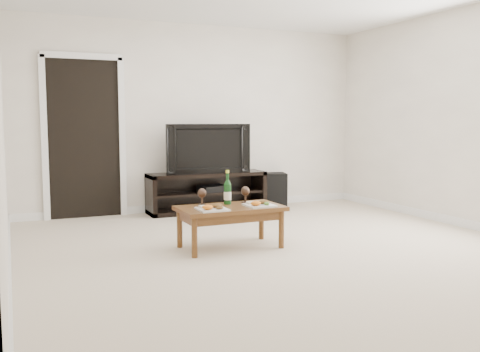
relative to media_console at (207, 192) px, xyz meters
name	(u,v)px	position (x,y,z in m)	size (l,w,h in m)	color
floor	(290,253)	(-0.05, -2.50, -0.28)	(5.50, 5.50, 0.00)	beige
back_wall	(196,118)	(-0.05, 0.27, 1.02)	(5.00, 0.04, 2.60)	white
doorway	(84,139)	(-1.60, 0.24, 0.75)	(0.90, 0.02, 2.05)	black
media_console	(207,192)	(0.00, 0.00, 0.00)	(1.65, 0.45, 0.55)	black
television	(207,148)	(0.00, 0.00, 0.61)	(1.17, 0.15, 0.67)	black
av_receiver	(214,188)	(0.10, -0.01, 0.05)	(0.40, 0.30, 0.08)	black
subwoofer	(275,189)	(1.11, 0.10, -0.03)	(0.33, 0.33, 0.49)	black
coffee_table	(230,227)	(-0.51, -2.08, -0.07)	(1.04, 0.57, 0.42)	brown
plate_left	(212,207)	(-0.75, -2.22, 0.18)	(0.27, 0.27, 0.07)	white
plate_right	(259,203)	(-0.23, -2.18, 0.18)	(0.27, 0.27, 0.07)	white
wine_bottle	(227,187)	(-0.48, -1.94, 0.32)	(0.07, 0.07, 0.35)	#0F3A13
goblet_left	(202,197)	(-0.73, -1.88, 0.23)	(0.09, 0.09, 0.17)	#35261D
goblet_right	(245,194)	(-0.27, -1.91, 0.23)	(0.09, 0.09, 0.17)	#35261D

